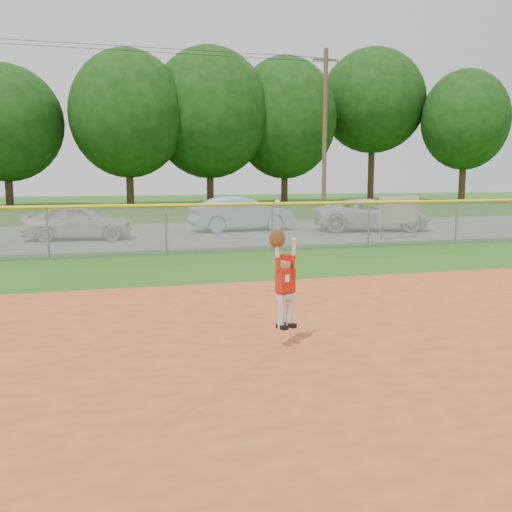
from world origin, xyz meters
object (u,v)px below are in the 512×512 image
(ballplayer, at_px, (284,279))
(car_blue, at_px, (242,214))
(car_white_a, at_px, (78,222))
(car_white_b, at_px, (372,215))
(sponsor_sign, at_px, (399,211))

(ballplayer, bearing_deg, car_blue, 77.74)
(car_white_a, bearing_deg, car_white_b, -83.40)
(car_blue, xyz_separation_m, car_white_b, (5.34, -1.50, -0.04))
(sponsor_sign, bearing_deg, ballplayer, -125.76)
(car_white_a, distance_m, sponsor_sign, 11.88)
(car_white_a, relative_size, sponsor_sign, 2.15)
(car_white_a, height_order, ballplayer, ballplayer)
(car_white_a, height_order, sponsor_sign, sponsor_sign)
(car_white_b, xyz_separation_m, ballplayer, (-8.88, -14.79, 0.28))
(car_blue, height_order, sponsor_sign, sponsor_sign)
(sponsor_sign, height_order, ballplayer, ballplayer)
(ballplayer, bearing_deg, car_white_b, 59.03)
(car_blue, distance_m, ballplayer, 16.67)
(car_blue, bearing_deg, sponsor_sign, -138.30)
(sponsor_sign, relative_size, ballplayer, 1.01)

